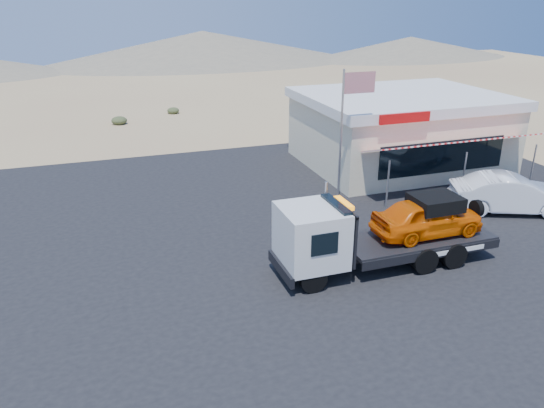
% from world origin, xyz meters
% --- Properties ---
extents(ground, '(120.00, 120.00, 0.00)m').
position_xyz_m(ground, '(0.00, 0.00, 0.00)').
color(ground, '#9F7E5A').
rests_on(ground, ground).
extents(asphalt_lot, '(32.00, 24.00, 0.02)m').
position_xyz_m(asphalt_lot, '(2.00, 3.00, 0.01)').
color(asphalt_lot, black).
rests_on(asphalt_lot, ground).
extents(tow_truck, '(7.80, 2.31, 2.61)m').
position_xyz_m(tow_truck, '(3.52, -1.32, 1.41)').
color(tow_truck, black).
rests_on(tow_truck, asphalt_lot).
extents(white_sedan, '(5.30, 3.55, 1.65)m').
position_xyz_m(white_sedan, '(11.36, 1.19, 0.85)').
color(white_sedan, silver).
rests_on(white_sedan, asphalt_lot).
extents(jerky_store, '(10.40, 9.97, 3.90)m').
position_xyz_m(jerky_store, '(10.50, 8.97, 1.99)').
color(jerky_store, beige).
rests_on(jerky_store, asphalt_lot).
extents(flagpole, '(1.55, 0.10, 6.00)m').
position_xyz_m(flagpole, '(4.93, 4.50, 3.76)').
color(flagpole, '#99999E').
rests_on(flagpole, asphalt_lot).
extents(distant_hills, '(126.00, 48.00, 4.20)m').
position_xyz_m(distant_hills, '(-9.77, 55.14, 1.89)').
color(distant_hills, '#726B59').
rests_on(distant_hills, ground).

